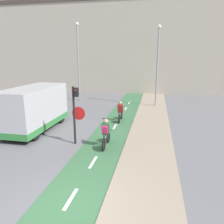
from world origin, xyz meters
TOP-DOWN VIEW (x-y plane):
  - ground_plane at (0.00, 0.00)m, footprint 120.00×120.00m
  - bike_lane at (0.00, 0.01)m, footprint 2.08×60.00m
  - sidewalk_strip at (2.24, 0.00)m, footprint 2.40×60.00m
  - building_row_background at (0.00, 23.84)m, footprint 60.00×5.20m
  - traffic_light_pole at (-1.39, 4.84)m, footprint 0.67×0.25m
  - street_lamp_far at (-5.15, 15.84)m, footprint 0.36×0.36m
  - street_lamp_sidewalk at (2.48, 14.67)m, footprint 0.36×0.36m
  - cyclist_near at (0.16, 4.73)m, footprint 0.46×1.66m
  - cyclist_far at (0.14, 9.27)m, footprint 0.46×1.62m
  - van at (-4.64, 6.52)m, footprint 2.03×5.05m

SIDE VIEW (x-z plane):
  - ground_plane at x=0.00m, z-range 0.00..0.00m
  - bike_lane at x=0.00m, z-range 0.00..0.02m
  - sidewalk_strip at x=2.24m, z-range 0.00..0.05m
  - cyclist_far at x=0.14m, z-range -0.05..1.35m
  - cyclist_near at x=0.16m, z-range -0.02..1.41m
  - van at x=-4.64m, z-range -0.02..2.58m
  - traffic_light_pole at x=-1.39m, z-range 0.36..3.30m
  - street_lamp_sidewalk at x=2.48m, z-range 0.76..7.72m
  - street_lamp_far at x=-5.15m, z-range 0.78..8.31m
  - building_row_background at x=0.00m, z-range 0.01..11.16m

